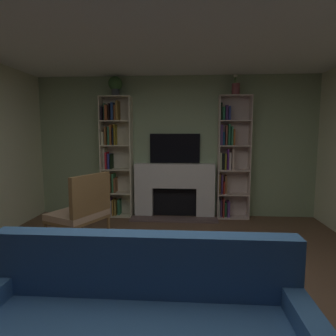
{
  "coord_description": "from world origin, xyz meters",
  "views": [
    {
      "loc": [
        0.27,
        -2.48,
        1.57
      ],
      "look_at": [
        0.0,
        1.22,
        1.12
      ],
      "focal_mm": 31.36,
      "sensor_mm": 36.0,
      "label": 1
    }
  ],
  "objects_px": {
    "potted_plant": "(115,85)",
    "armchair": "(82,211)",
    "bookshelf_right": "(230,158)",
    "vase_with_flowers": "(236,88)",
    "tv": "(175,148)",
    "fireplace": "(175,189)",
    "bookshelf_left": "(114,158)"
  },
  "relations": [
    {
      "from": "fireplace",
      "to": "vase_with_flowers",
      "type": "distance_m",
      "value": 2.12
    },
    {
      "from": "potted_plant",
      "to": "armchair",
      "type": "bearing_deg",
      "value": -92.08
    },
    {
      "from": "tv",
      "to": "armchair",
      "type": "distance_m",
      "value": 2.26
    },
    {
      "from": "bookshelf_left",
      "to": "vase_with_flowers",
      "type": "xyz_separation_m",
      "value": [
        2.22,
        -0.04,
        1.26
      ]
    },
    {
      "from": "bookshelf_left",
      "to": "potted_plant",
      "type": "height_order",
      "value": "potted_plant"
    },
    {
      "from": "fireplace",
      "to": "potted_plant",
      "type": "distance_m",
      "value": 2.19
    },
    {
      "from": "tv",
      "to": "bookshelf_right",
      "type": "xyz_separation_m",
      "value": [
        1.02,
        -0.07,
        -0.17
      ]
    },
    {
      "from": "fireplace",
      "to": "bookshelf_right",
      "type": "height_order",
      "value": "bookshelf_right"
    },
    {
      "from": "potted_plant",
      "to": "armchair",
      "type": "height_order",
      "value": "potted_plant"
    },
    {
      "from": "armchair",
      "to": "fireplace",
      "type": "bearing_deg",
      "value": 56.38
    },
    {
      "from": "tv",
      "to": "potted_plant",
      "type": "distance_m",
      "value": 1.58
    },
    {
      "from": "vase_with_flowers",
      "to": "bookshelf_right",
      "type": "bearing_deg",
      "value": 139.03
    },
    {
      "from": "potted_plant",
      "to": "vase_with_flowers",
      "type": "height_order",
      "value": "vase_with_flowers"
    },
    {
      "from": "tv",
      "to": "bookshelf_right",
      "type": "bearing_deg",
      "value": -3.79
    },
    {
      "from": "potted_plant",
      "to": "vase_with_flowers",
      "type": "distance_m",
      "value": 2.16
    },
    {
      "from": "vase_with_flowers",
      "to": "tv",
      "type": "bearing_deg",
      "value": 173.64
    },
    {
      "from": "fireplace",
      "to": "armchair",
      "type": "relative_size",
      "value": 1.52
    },
    {
      "from": "bookshelf_left",
      "to": "vase_with_flowers",
      "type": "bearing_deg",
      "value": -0.93
    },
    {
      "from": "bookshelf_right",
      "to": "armchair",
      "type": "xyz_separation_m",
      "value": [
        -2.16,
        -1.74,
        -0.56
      ]
    },
    {
      "from": "tv",
      "to": "potted_plant",
      "type": "relative_size",
      "value": 2.62
    },
    {
      "from": "bookshelf_left",
      "to": "potted_plant",
      "type": "bearing_deg",
      "value": -30.92
    },
    {
      "from": "armchair",
      "to": "bookshelf_left",
      "type": "bearing_deg",
      "value": 89.97
    },
    {
      "from": "bookshelf_right",
      "to": "vase_with_flowers",
      "type": "height_order",
      "value": "vase_with_flowers"
    },
    {
      "from": "potted_plant",
      "to": "vase_with_flowers",
      "type": "bearing_deg",
      "value": -0.0
    },
    {
      "from": "bookshelf_left",
      "to": "potted_plant",
      "type": "distance_m",
      "value": 1.34
    },
    {
      "from": "tv",
      "to": "vase_with_flowers",
      "type": "height_order",
      "value": "vase_with_flowers"
    },
    {
      "from": "potted_plant",
      "to": "armchair",
      "type": "xyz_separation_m",
      "value": [
        -0.06,
        -1.68,
        -1.89
      ]
    },
    {
      "from": "fireplace",
      "to": "bookshelf_left",
      "type": "distance_m",
      "value": 1.27
    },
    {
      "from": "bookshelf_right",
      "to": "potted_plant",
      "type": "height_order",
      "value": "potted_plant"
    },
    {
      "from": "bookshelf_right",
      "to": "fireplace",
      "type": "bearing_deg",
      "value": -178.8
    },
    {
      "from": "tv",
      "to": "bookshelf_right",
      "type": "distance_m",
      "value": 1.03
    },
    {
      "from": "tv",
      "to": "armchair",
      "type": "height_order",
      "value": "tv"
    }
  ]
}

